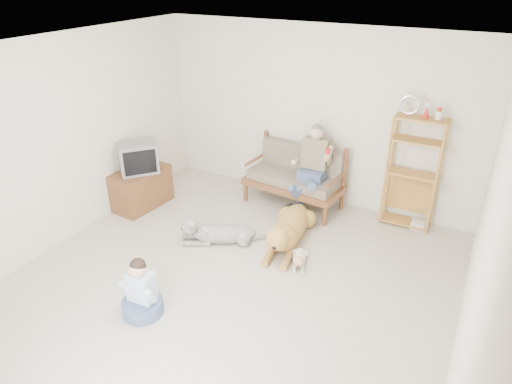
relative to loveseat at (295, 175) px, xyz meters
The scene contains 16 objects.
floor 2.45m from the loveseat, 86.68° to the right, with size 5.50×5.50×0.00m, color beige.
ceiling 3.27m from the loveseat, 86.68° to the right, with size 5.50×5.50×0.00m, color white.
wall_back 0.94m from the loveseat, 68.28° to the left, with size 5.00×5.00×0.00m, color beige.
wall_left 3.48m from the loveseat, 134.52° to the right, with size 5.50×5.50×0.00m, color beige.
wall_right 3.67m from the loveseat, 42.29° to the right, with size 5.50×5.50×0.00m, color beige.
loveseat is the anchor object (origin of this frame).
man 0.38m from the loveseat, 35.00° to the right, with size 0.51×0.74×1.19m.
etagere 1.73m from the loveseat, ahead, with size 0.72×0.32×1.91m.
book_stack 1.95m from the loveseat, ahead, with size 0.19×0.14×0.12m, color silver.
tv_stand 2.41m from the loveseat, 150.15° to the right, with size 0.58×0.94×0.60m.
crt_tv 2.41m from the loveseat, 149.43° to the right, with size 0.69×0.70×0.46m.
wall_outlet 1.17m from the loveseat, 163.24° to the left, with size 0.12×0.02×0.08m, color white.
golden_retriever 1.21m from the loveseat, 70.89° to the right, with size 0.59×1.68×0.51m.
shaggy_dog 1.66m from the loveseat, 107.13° to the right, with size 1.09×0.73×0.37m.
terrier 1.73m from the loveseat, 64.39° to the right, with size 0.29×0.55×0.22m.
child 3.16m from the loveseat, 97.97° to the right, with size 0.45×0.45×0.71m.
Camera 1 is at (2.33, -3.57, 3.46)m, focal length 32.00 mm.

